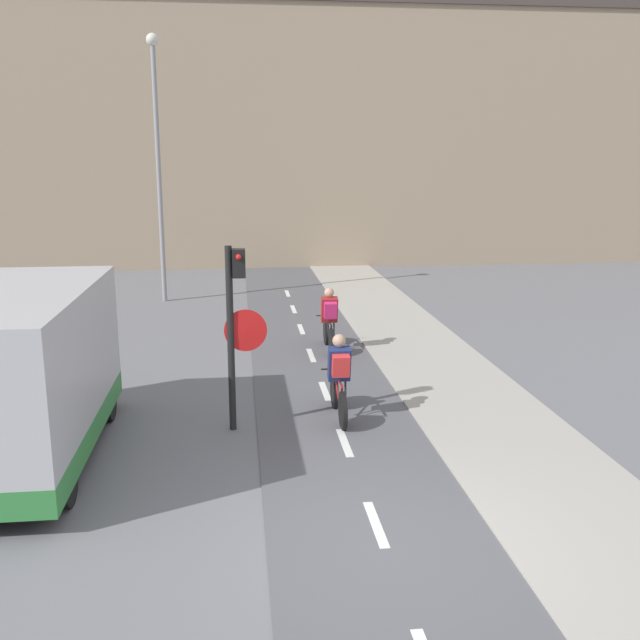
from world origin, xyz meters
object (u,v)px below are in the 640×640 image
Objects in this scene: cyclist_near at (339,379)px; van at (19,379)px; traffic_light_pole at (236,317)px; street_lamp_far at (157,145)px; cyclist_far at (329,321)px.

van is (-4.70, -1.12, 0.51)m from cyclist_near.
traffic_light_pole is 0.38× the size of street_lamp_far.
cyclist_far is 0.35× the size of van.
street_lamp_far reaches higher than cyclist_far.
street_lamp_far reaches higher than traffic_light_pole.
street_lamp_far is at bearing 101.39° from traffic_light_pole.
traffic_light_pole is at bearing -78.61° from street_lamp_far.
street_lamp_far is 4.69× the size of cyclist_near.
cyclist_near is 1.01× the size of cyclist_far.
cyclist_near is (1.66, 0.26, -1.14)m from traffic_light_pole.
cyclist_far is (4.27, -6.41, -3.95)m from street_lamp_far.
cyclist_far is at bearing 84.85° from cyclist_near.
cyclist_far is at bearing -56.32° from street_lamp_far.
cyclist_far is 7.48m from van.
cyclist_far is (0.39, 4.33, -0.00)m from cyclist_near.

